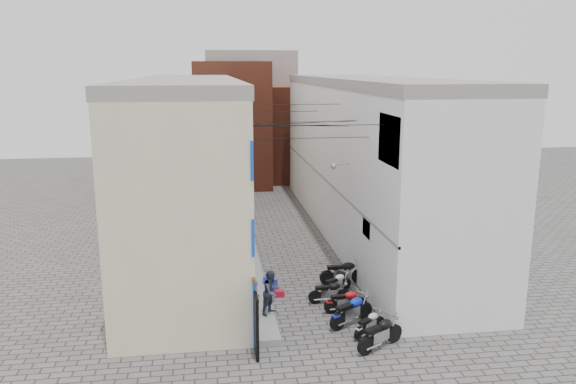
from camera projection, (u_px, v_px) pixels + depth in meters
name	position (u px, v px, depth m)	size (l,w,h in m)	color
ground	(326.00, 343.00, 19.86)	(90.00, 90.00, 0.00)	#585552
plinth	(244.00, 236.00, 32.11)	(0.90, 26.00, 0.25)	gray
building_left	(190.00, 162.00, 30.71)	(5.10, 27.00, 9.00)	beige
building_right	(366.00, 157.00, 32.12)	(5.94, 26.00, 9.00)	white
building_far_brick_left	(232.00, 125.00, 45.56)	(6.00, 6.00, 10.00)	brown
building_far_brick_right	(289.00, 133.00, 48.39)	(5.00, 6.00, 8.00)	brown
building_far_concrete	(251.00, 112.00, 51.52)	(8.00, 5.00, 11.00)	gray
far_shopfront	(260.00, 176.00, 43.95)	(2.00, 0.30, 2.40)	black
overhead_wires	(294.00, 121.00, 25.70)	(5.80, 13.02, 1.32)	black
motorcycle_a	(380.00, 332.00, 19.37)	(0.66, 2.10, 1.22)	black
motorcycle_b	(370.00, 323.00, 20.36)	(0.53, 1.68, 0.97)	silver
motorcycle_c	(352.00, 309.00, 21.17)	(0.68, 2.14, 1.24)	#0D25C4
motorcycle_d	(346.00, 300.00, 22.27)	(0.56, 1.78, 1.03)	red
motorcycle_e	(330.00, 291.00, 23.16)	(0.57, 1.79, 1.04)	black
motorcycle_f	(337.00, 282.00, 24.16)	(0.54, 1.70, 0.99)	silver
motorcycle_g	(343.00, 271.00, 25.14)	(0.68, 2.14, 1.24)	black
person_a	(255.00, 299.00, 21.13)	(0.56, 0.37, 1.53)	brown
person_b	(271.00, 292.00, 21.51)	(0.84, 0.66, 1.74)	#303849
water_jug_near	(274.00, 285.00, 24.47)	(0.36, 0.36, 0.56)	#253ABB
water_jug_far	(267.00, 282.00, 24.69)	(0.37, 0.37, 0.57)	blue
red_crate	(280.00, 293.00, 23.93)	(0.40, 0.30, 0.25)	red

